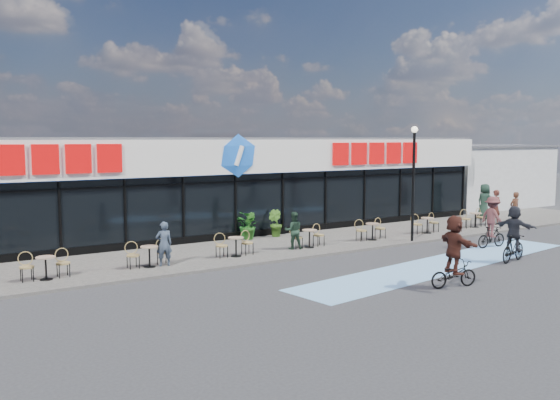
% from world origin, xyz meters
% --- Properties ---
extents(ground, '(120.00, 120.00, 0.00)m').
position_xyz_m(ground, '(0.00, 0.00, 0.00)').
color(ground, '#28282B').
rests_on(ground, ground).
extents(sidewalk, '(44.00, 5.00, 0.10)m').
position_xyz_m(sidewalk, '(0.00, 4.50, 0.05)').
color(sidewalk, '#615D56').
rests_on(sidewalk, ground).
extents(bike_lane, '(14.17, 4.13, 0.01)m').
position_xyz_m(bike_lane, '(4.00, -1.50, 0.01)').
color(bike_lane, '#6D9FCE').
rests_on(bike_lane, ground).
extents(building, '(30.60, 6.57, 4.75)m').
position_xyz_m(building, '(-0.00, 9.93, 2.34)').
color(building, black).
rests_on(building, ground).
extents(neighbour_building, '(9.20, 7.20, 4.11)m').
position_xyz_m(neighbour_building, '(20.50, 11.00, 2.06)').
color(neighbour_building, silver).
rests_on(neighbour_building, ground).
extents(lamp_post, '(0.28, 0.28, 4.97)m').
position_xyz_m(lamp_post, '(6.21, 2.30, 3.07)').
color(lamp_post, black).
rests_on(lamp_post, sidewalk).
extents(bistro_set_1, '(1.54, 0.62, 0.90)m').
position_xyz_m(bistro_set_1, '(-8.76, 3.51, 0.56)').
color(bistro_set_1, '#A28268').
rests_on(bistro_set_1, sidewalk).
extents(bistro_set_2, '(1.54, 0.62, 0.90)m').
position_xyz_m(bistro_set_2, '(-5.34, 3.51, 0.56)').
color(bistro_set_2, '#A28268').
rests_on(bistro_set_2, sidewalk).
extents(bistro_set_3, '(1.54, 0.62, 0.90)m').
position_xyz_m(bistro_set_3, '(-1.93, 3.51, 0.56)').
color(bistro_set_3, '#A28268').
rests_on(bistro_set_3, sidewalk).
extents(bistro_set_4, '(1.54, 0.62, 0.90)m').
position_xyz_m(bistro_set_4, '(1.49, 3.51, 0.56)').
color(bistro_set_4, '#A28268').
rests_on(bistro_set_4, sidewalk).
extents(bistro_set_5, '(1.54, 0.62, 0.90)m').
position_xyz_m(bistro_set_5, '(4.90, 3.51, 0.56)').
color(bistro_set_5, '#A28268').
rests_on(bistro_set_5, sidewalk).
extents(bistro_set_6, '(1.54, 0.62, 0.90)m').
position_xyz_m(bistro_set_6, '(8.32, 3.51, 0.56)').
color(bistro_set_6, '#A28268').
rests_on(bistro_set_6, sidewalk).
extents(bistro_set_7, '(1.54, 0.62, 0.90)m').
position_xyz_m(bistro_set_7, '(11.73, 3.51, 0.56)').
color(bistro_set_7, '#A28268').
rests_on(bistro_set_7, sidewalk).
extents(potted_plant_left, '(0.77, 0.83, 1.20)m').
position_xyz_m(potted_plant_left, '(0.38, 6.49, 0.70)').
color(potted_plant_left, '#225718').
rests_on(potted_plant_left, sidewalk).
extents(potted_plant_mid, '(0.67, 0.77, 1.22)m').
position_xyz_m(potted_plant_mid, '(1.79, 6.53, 0.71)').
color(potted_plant_mid, '#315919').
rests_on(potted_plant_mid, sidewalk).
extents(potted_plant_right, '(1.07, 1.20, 1.23)m').
position_xyz_m(potted_plant_right, '(0.47, 6.65, 0.71)').
color(potted_plant_right, '#175117').
rests_on(potted_plant_right, sidewalk).
extents(patron_left, '(0.62, 0.46, 1.57)m').
position_xyz_m(patron_left, '(-4.85, 3.30, 0.89)').
color(patron_left, '#323E4E').
rests_on(patron_left, sidewalk).
extents(patron_right, '(0.90, 0.82, 1.51)m').
position_xyz_m(patron_right, '(0.77, 3.52, 0.86)').
color(patron_right, '#192E21').
rests_on(patron_right, sidewalk).
extents(pedestrian_a, '(0.52, 0.71, 1.80)m').
position_xyz_m(pedestrian_a, '(13.48, 3.57, 1.00)').
color(pedestrian_a, '#4A211A').
rests_on(pedestrian_a, sidewalk).
extents(pedestrian_b, '(0.68, 0.99, 1.95)m').
position_xyz_m(pedestrian_b, '(14.80, 5.29, 1.07)').
color(pedestrian_b, '#1B3025').
rests_on(pedestrian_b, sidewalk).
extents(pedestrian_c, '(0.64, 0.44, 1.68)m').
position_xyz_m(pedestrian_c, '(14.37, 3.06, 0.94)').
color(pedestrian_c, '#482819').
rests_on(pedestrian_c, sidewalk).
extents(cyclist_a, '(1.77, 1.60, 2.10)m').
position_xyz_m(cyclist_a, '(6.45, -2.60, 0.96)').
color(cyclist_a, black).
rests_on(cyclist_a, ground).
extents(cyclist_b, '(1.54, 1.15, 2.15)m').
position_xyz_m(cyclist_b, '(8.20, -0.29, 1.02)').
color(cyclist_b, black).
rests_on(cyclist_b, ground).
extents(cyclist_c, '(1.67, 1.74, 2.24)m').
position_xyz_m(cyclist_c, '(1.63, -3.98, 1.05)').
color(cyclist_c, black).
rests_on(cyclist_c, ground).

